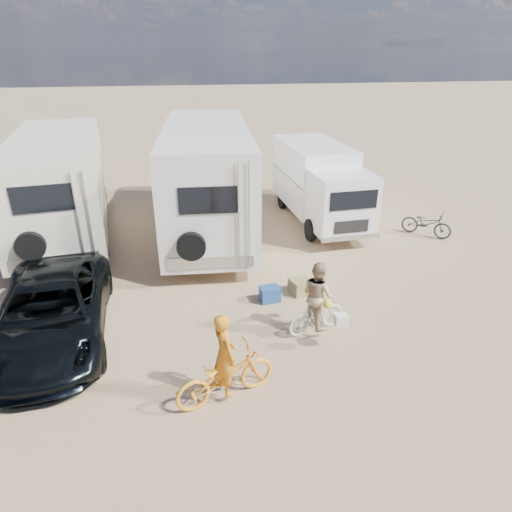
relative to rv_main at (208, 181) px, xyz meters
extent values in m
plane|color=tan|center=(0.36, -6.92, -1.84)|extent=(140.00, 140.00, 0.00)
imported|color=black|center=(-3.95, -5.92, -1.13)|extent=(2.74, 5.25, 1.41)
imported|color=orange|center=(-0.34, -8.48, -1.32)|extent=(2.09, 1.29, 1.04)
imported|color=beige|center=(1.98, -6.63, -1.39)|extent=(1.55, 0.89, 0.90)
imported|color=orange|center=(-0.34, -8.48, -1.00)|extent=(0.58, 0.71, 1.68)
imported|color=tan|center=(1.98, -6.63, -1.03)|extent=(0.83, 0.93, 1.60)
imported|color=#282B29|center=(7.41, -1.64, -1.39)|extent=(1.65, 1.60, 0.89)
cube|color=navy|center=(1.18, -5.12, -1.63)|extent=(0.55, 0.43, 0.40)
cube|color=olive|center=(2.06, -4.84, -1.64)|extent=(0.61, 0.61, 0.40)
camera|label=1|loc=(-0.87, -15.11, 4.28)|focal=31.66mm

